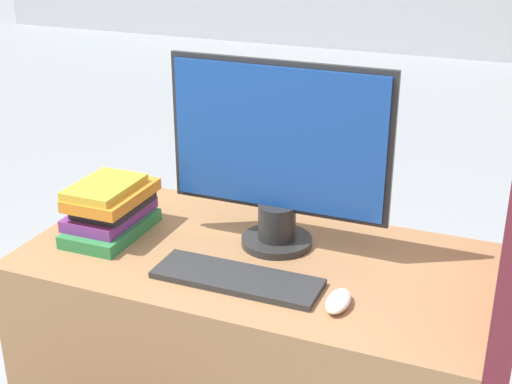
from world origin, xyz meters
The scene contains 6 objects.
desk centered at (0.00, 0.31, 0.37)m, with size 1.21×0.63×0.74m.
carrel_divider centered at (0.63, 0.36, 0.66)m, with size 0.07×0.73×1.30m.
monitor centered at (0.03, 0.40, 1.00)m, with size 0.59×0.19×0.50m.
keyboard centered at (0.01, 0.17, 0.75)m, with size 0.42×0.14×0.02m.
mouse centered at (0.27, 0.15, 0.76)m, with size 0.05×0.11×0.03m.
book_stack centered at (-0.42, 0.29, 0.82)m, with size 0.18×0.28×0.15m.
Camera 1 is at (0.63, -1.21, 1.62)m, focal length 50.00 mm.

